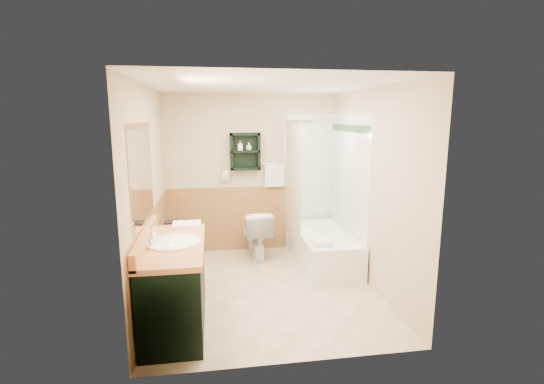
% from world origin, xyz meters
% --- Properties ---
extents(floor, '(3.00, 3.00, 0.00)m').
position_xyz_m(floor, '(0.00, 0.00, 0.00)').
color(floor, '#C7AF91').
rests_on(floor, ground).
extents(back_wall, '(2.60, 0.04, 2.40)m').
position_xyz_m(back_wall, '(0.00, 1.52, 1.20)').
color(back_wall, beige).
rests_on(back_wall, ground).
extents(left_wall, '(0.04, 3.00, 2.40)m').
position_xyz_m(left_wall, '(-1.32, 0.00, 1.20)').
color(left_wall, beige).
rests_on(left_wall, ground).
extents(right_wall, '(0.04, 3.00, 2.40)m').
position_xyz_m(right_wall, '(1.32, 0.00, 1.20)').
color(right_wall, beige).
rests_on(right_wall, ground).
extents(ceiling, '(2.60, 3.00, 0.04)m').
position_xyz_m(ceiling, '(0.00, 0.00, 2.42)').
color(ceiling, white).
rests_on(ceiling, back_wall).
extents(wainscot_left, '(2.98, 2.98, 1.00)m').
position_xyz_m(wainscot_left, '(-1.29, 0.00, 0.50)').
color(wainscot_left, '#B08247').
rests_on(wainscot_left, left_wall).
extents(wainscot_back, '(2.58, 2.58, 1.00)m').
position_xyz_m(wainscot_back, '(0.00, 1.49, 0.50)').
color(wainscot_back, '#B08247').
rests_on(wainscot_back, back_wall).
extents(mirror_frame, '(1.30, 1.30, 1.00)m').
position_xyz_m(mirror_frame, '(-1.27, -0.55, 1.50)').
color(mirror_frame, brown).
rests_on(mirror_frame, left_wall).
extents(mirror_glass, '(1.20, 1.20, 0.90)m').
position_xyz_m(mirror_glass, '(-1.27, -0.55, 1.50)').
color(mirror_glass, white).
rests_on(mirror_glass, left_wall).
extents(tile_right, '(1.50, 1.50, 2.10)m').
position_xyz_m(tile_right, '(1.28, 0.75, 1.05)').
color(tile_right, white).
rests_on(tile_right, right_wall).
extents(tile_back, '(0.95, 0.95, 2.10)m').
position_xyz_m(tile_back, '(1.03, 1.48, 1.05)').
color(tile_back, white).
rests_on(tile_back, back_wall).
extents(tile_accent, '(1.50, 1.50, 0.10)m').
position_xyz_m(tile_accent, '(1.27, 0.75, 1.90)').
color(tile_accent, '#144825').
rests_on(tile_accent, right_wall).
extents(wall_shelf, '(0.45, 0.15, 0.55)m').
position_xyz_m(wall_shelf, '(-0.10, 1.41, 1.55)').
color(wall_shelf, black).
rests_on(wall_shelf, back_wall).
extents(hair_dryer, '(0.10, 0.24, 0.18)m').
position_xyz_m(hair_dryer, '(-0.40, 1.43, 1.20)').
color(hair_dryer, white).
rests_on(hair_dryer, back_wall).
extents(towel_bar, '(0.40, 0.06, 0.40)m').
position_xyz_m(towel_bar, '(0.35, 1.45, 1.35)').
color(towel_bar, silver).
rests_on(towel_bar, back_wall).
extents(curtain_rod, '(0.03, 1.60, 0.03)m').
position_xyz_m(curtain_rod, '(0.53, 0.75, 2.00)').
color(curtain_rod, silver).
rests_on(curtain_rod, back_wall).
extents(shower_curtain, '(1.05, 1.05, 1.70)m').
position_xyz_m(shower_curtain, '(0.53, 0.92, 1.15)').
color(shower_curtain, beige).
rests_on(shower_curtain, curtain_rod).
extents(vanity, '(0.59, 1.34, 0.85)m').
position_xyz_m(vanity, '(-0.99, -0.70, 0.43)').
color(vanity, black).
rests_on(vanity, ground).
extents(bathtub, '(0.70, 1.50, 0.47)m').
position_xyz_m(bathtub, '(0.93, 0.67, 0.23)').
color(bathtub, white).
rests_on(bathtub, ground).
extents(toilet, '(0.46, 0.75, 0.71)m').
position_xyz_m(toilet, '(0.02, 1.08, 0.36)').
color(toilet, white).
rests_on(toilet, ground).
extents(counter_towel, '(0.31, 0.24, 0.04)m').
position_xyz_m(counter_towel, '(-0.89, -0.11, 0.87)').
color(counter_towel, silver).
rests_on(counter_towel, vanity).
extents(vanity_book, '(0.15, 0.02, 0.20)m').
position_xyz_m(vanity_book, '(-1.16, 0.09, 0.95)').
color(vanity_book, black).
rests_on(vanity_book, vanity).
extents(tub_towel, '(0.24, 0.20, 0.07)m').
position_xyz_m(tub_towel, '(0.73, 0.13, 0.50)').
color(tub_towel, silver).
rests_on(tub_towel, bathtub).
extents(soap_bottle_a, '(0.08, 0.15, 0.07)m').
position_xyz_m(soap_bottle_a, '(-0.17, 1.40, 1.60)').
color(soap_bottle_a, white).
rests_on(soap_bottle_a, wall_shelf).
extents(soap_bottle_b, '(0.11, 0.13, 0.09)m').
position_xyz_m(soap_bottle_b, '(-0.04, 1.40, 1.61)').
color(soap_bottle_b, white).
rests_on(soap_bottle_b, wall_shelf).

